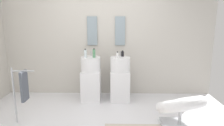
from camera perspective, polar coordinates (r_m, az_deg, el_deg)
name	(u,v)px	position (r m, az deg, el deg)	size (l,w,h in m)	color
rear_partition	(106,38)	(4.62, -1.60, 7.09)	(4.80, 0.10, 2.60)	beige
pedestal_sink_left	(91,79)	(4.32, -5.95, -4.39)	(0.41, 0.41, 1.04)	white
pedestal_sink_right	(120,79)	(4.29, 2.30, -4.46)	(0.41, 0.41, 1.04)	white
vanity_mirror_left	(92,31)	(4.56, -5.58, 8.99)	(0.22, 0.03, 0.63)	#8C9EA8
vanity_mirror_right	(120,31)	(4.53, 2.30, 9.01)	(0.22, 0.03, 0.63)	#8C9EA8
lounge_chair	(181,107)	(3.42, 18.78, -11.75)	(1.02, 1.03, 0.65)	#B7BABF
towel_rack	(23,87)	(3.60, -23.90, -6.24)	(0.37, 0.22, 0.95)	#B7BABF
soap_bottle_clear	(85,54)	(4.16, -7.53, 2.67)	(0.06, 0.06, 0.18)	silver
soap_bottle_white	(117,55)	(4.04, 1.53, 2.19)	(0.04, 0.04, 0.14)	white
soap_bottle_green	(94,53)	(4.14, -5.10, 2.75)	(0.06, 0.06, 0.19)	#59996B
soap_bottle_black	(123,54)	(4.27, 2.99, 2.61)	(0.06, 0.06, 0.12)	black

